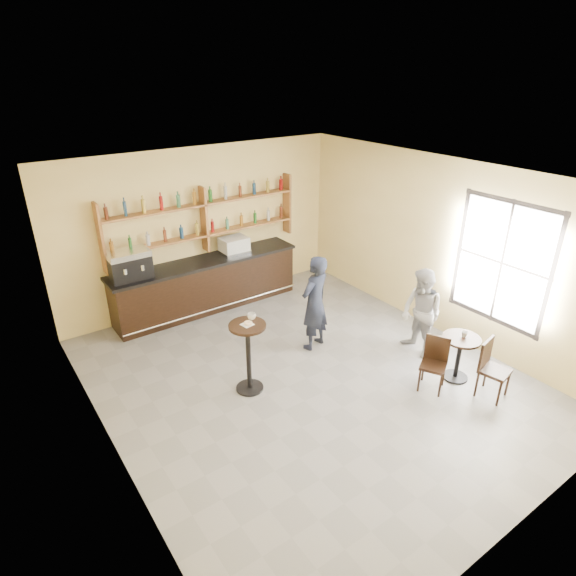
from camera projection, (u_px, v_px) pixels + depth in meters
floor at (307, 378)px, 7.76m from camera, size 7.00×7.00×0.00m
ceiling at (311, 180)px, 6.39m from camera, size 7.00×7.00×0.00m
wall_back at (202, 228)px, 9.65m from camera, size 7.00×0.00×7.00m
wall_front at (537, 420)px, 4.49m from camera, size 7.00×0.00×7.00m
wall_left at (101, 354)px, 5.50m from camera, size 0.00×7.00×7.00m
wall_right at (441, 247)px, 8.64m from camera, size 0.00×7.00×7.00m
window_pane at (502, 263)px, 7.71m from camera, size 0.00×2.00×2.00m
window_frame at (502, 263)px, 7.71m from camera, size 0.04×1.70×2.10m
shelf_unit at (204, 219)px, 9.47m from camera, size 4.00×0.26×1.40m
liquor_bottles at (204, 211)px, 9.39m from camera, size 3.68×0.10×1.00m
bar_counter at (207, 284)px, 9.77m from camera, size 3.90×0.76×1.05m
espresso_machine at (129, 265)px, 8.65m from camera, size 0.74×0.48×0.52m
pastry_case at (234, 245)px, 9.82m from camera, size 0.56×0.45×0.33m
pedestal_table at (249, 358)px, 7.27m from camera, size 0.66×0.66×1.15m
napkin at (247, 324)px, 7.02m from camera, size 0.18×0.18×0.00m
donut at (248, 323)px, 7.01m from camera, size 0.16×0.16×0.05m
cup_pedestal at (252, 316)px, 7.15m from camera, size 0.15×0.15×0.10m
man_main at (315, 303)px, 8.28m from camera, size 0.72×0.57×1.72m
cafe_table at (458, 358)px, 7.61m from camera, size 0.60×0.60×0.75m
cup_cafe at (464, 334)px, 7.46m from camera, size 0.11×0.11×0.09m
chair_west at (433, 365)px, 7.34m from camera, size 0.50×0.50×0.86m
chair_south at (495, 370)px, 7.16m from camera, size 0.47×0.47×0.92m
patron_second at (421, 313)px, 8.11m from camera, size 0.71×0.84×1.56m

